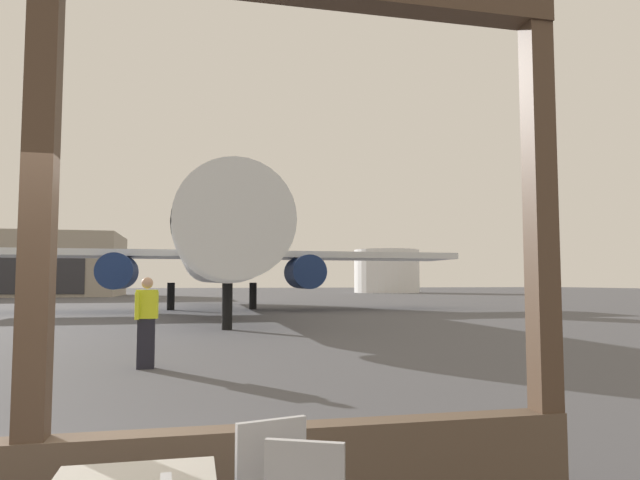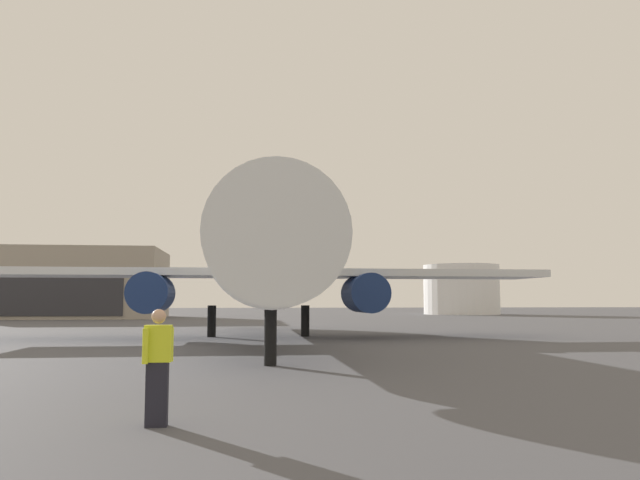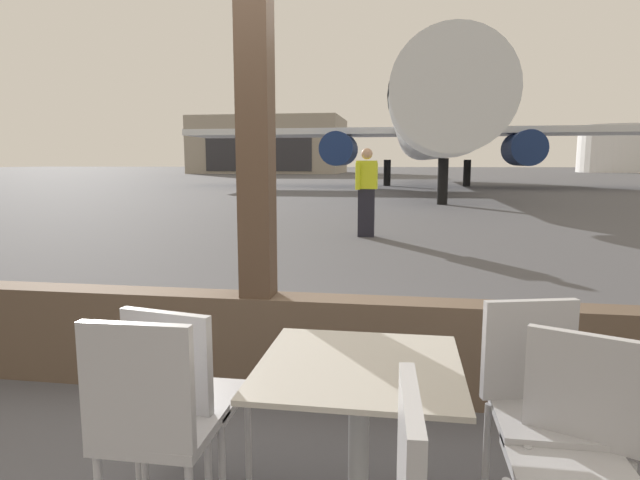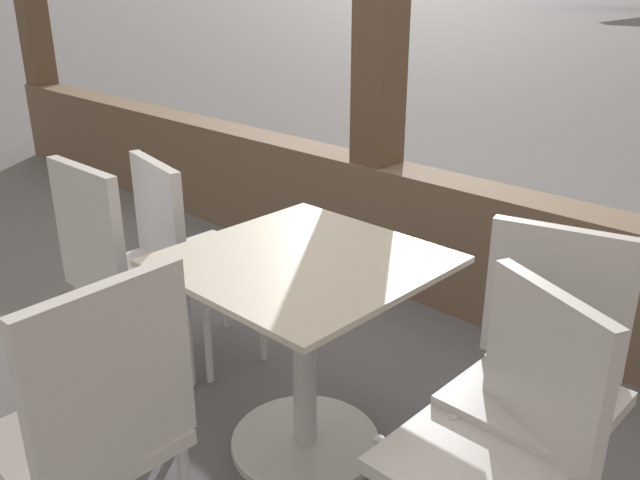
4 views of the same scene
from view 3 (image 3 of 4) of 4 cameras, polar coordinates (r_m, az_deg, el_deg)
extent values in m
plane|color=#4C4C51|center=(43.26, 7.83, 6.30)|extent=(220.00, 220.00, 0.00)
cube|color=brown|center=(3.55, -6.46, -10.82)|extent=(7.73, 0.24, 0.63)
cube|color=#4C3828|center=(3.38, -6.91, 15.36)|extent=(0.20, 0.20, 3.79)
cube|color=#ADA89E|center=(2.09, 4.23, -13.23)|extent=(0.76, 0.76, 0.02)
cylinder|color=#9EA0A5|center=(2.25, 4.12, -21.81)|extent=(0.08, 0.08, 0.70)
cube|color=#B2B2B7|center=(2.49, -13.27, -16.21)|extent=(0.40, 0.40, 0.04)
cube|color=#B2B2B7|center=(2.27, -16.02, -12.51)|extent=(0.40, 0.12, 0.42)
cylinder|color=#B2B2B7|center=(2.80, -14.16, -18.47)|extent=(0.03, 0.03, 0.45)
cylinder|color=#B2B2B7|center=(2.64, -7.66, -20.02)|extent=(0.03, 0.03, 0.45)
cylinder|color=#B2B2B7|center=(2.56, -18.74, -21.37)|extent=(0.03, 0.03, 0.45)
cylinder|color=#B2B2B7|center=(2.39, -11.79, -23.46)|extent=(0.03, 0.03, 0.45)
cube|color=#B2B2B7|center=(2.14, 25.19, -21.38)|extent=(0.40, 0.40, 0.04)
cube|color=#B2B2B7|center=(2.21, 26.25, -14.04)|extent=(0.38, 0.20, 0.41)
cube|color=#B2B2B7|center=(2.39, 23.12, -17.32)|extent=(0.40, 0.40, 0.04)
cube|color=#B2B2B7|center=(2.45, 21.38, -10.76)|extent=(0.40, 0.14, 0.42)
cylinder|color=#B2B2B7|center=(2.70, 24.34, -19.82)|extent=(0.03, 0.03, 0.47)
cylinder|color=#B2B2B7|center=(2.56, 17.27, -21.08)|extent=(0.03, 0.03, 0.47)
cube|color=#B2B2B7|center=(2.23, -16.41, -18.71)|extent=(0.40, 0.40, 0.04)
cube|color=#B2B2B7|center=(1.98, -18.94, -14.59)|extent=(0.40, 0.04, 0.45)
cylinder|color=#B2B2B7|center=(2.54, -18.20, -21.28)|extent=(0.03, 0.03, 0.48)
cylinder|color=#B2B2B7|center=(2.42, -10.38, -22.55)|extent=(0.03, 0.03, 0.48)
cylinder|color=silver|center=(31.79, 11.55, 11.82)|extent=(3.81, 27.01, 3.81)
cone|color=silver|center=(17.07, 13.75, 14.91)|extent=(3.62, 2.60, 3.62)
cylinder|color=black|center=(18.97, 13.28, 14.70)|extent=(3.88, 0.90, 3.88)
cube|color=silver|center=(33.23, -2.09, 11.30)|extent=(13.40, 4.20, 0.36)
cube|color=silver|center=(33.82, 24.76, 10.50)|extent=(13.40, 4.20, 0.36)
cylinder|color=navy|center=(31.41, 2.05, 9.65)|extent=(1.90, 3.20, 1.90)
cylinder|color=navy|center=(31.83, 20.86, 9.10)|extent=(1.90, 3.20, 1.90)
cube|color=navy|center=(44.19, 11.03, 16.42)|extent=(0.36, 4.40, 5.20)
cylinder|color=black|center=(19.15, 12.93, 6.09)|extent=(0.36, 0.36, 1.60)
cylinder|color=black|center=(33.60, 7.16, 7.11)|extent=(0.44, 0.44, 1.60)
cylinder|color=black|center=(33.78, 15.38, 6.89)|extent=(0.44, 0.44, 1.60)
cube|color=black|center=(10.65, 4.94, 2.90)|extent=(0.32, 0.20, 0.95)
cube|color=yellow|center=(10.60, 4.99, 6.94)|extent=(0.40, 0.22, 0.55)
sphere|color=tan|center=(10.60, 5.02, 9.13)|extent=(0.22, 0.22, 0.22)
cylinder|color=yellow|center=(10.77, 5.93, 6.81)|extent=(0.09, 0.09, 0.52)
cylinder|color=yellow|center=(10.44, 4.02, 6.79)|extent=(0.09, 0.09, 0.52)
cube|color=#9E9384|center=(71.86, -5.23, 9.96)|extent=(18.74, 12.89, 7.13)
cube|color=#2D2D33|center=(65.56, -6.62, 9.17)|extent=(13.12, 0.10, 4.28)
cylinder|color=white|center=(85.91, 28.94, 8.47)|extent=(9.82, 9.82, 6.46)
camera|label=1|loc=(0.88, -177.63, 3.37)|focal=31.89mm
camera|label=2|loc=(1.02, 46.48, 28.99)|focal=35.38mm
camera|label=4|loc=(1.34, 74.15, 5.65)|focal=37.72mm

